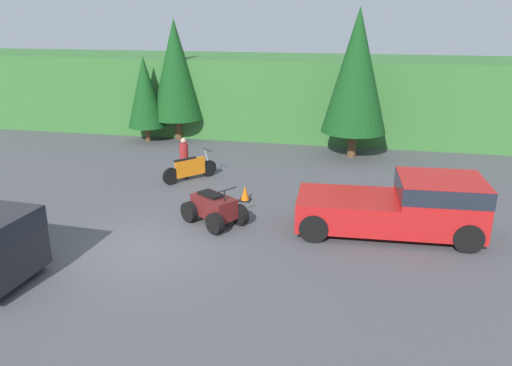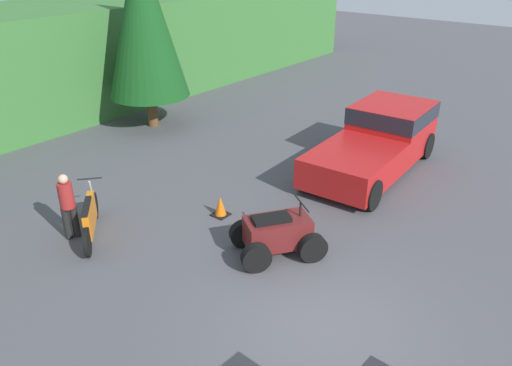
% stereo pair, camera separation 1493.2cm
% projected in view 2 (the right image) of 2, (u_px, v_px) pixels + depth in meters
% --- Properties ---
extents(ground_plane, '(80.00, 80.00, 0.00)m').
position_uv_depth(ground_plane, '(328.00, 333.00, 9.19)').
color(ground_plane, '#4C4C51').
extents(tree_mid_right, '(2.97, 2.97, 6.74)m').
position_uv_depth(tree_mid_right, '(143.00, 19.00, 17.64)').
color(tree_mid_right, brown).
rests_on(tree_mid_right, ground_plane).
extents(pickup_truck_red, '(5.54, 2.55, 1.82)m').
position_uv_depth(pickup_truck_red, '(379.00, 138.00, 15.48)').
color(pickup_truck_red, red).
rests_on(pickup_truck_red, ground_plane).
extents(dirt_bike, '(1.66, 1.94, 1.16)m').
position_uv_depth(dirt_bike, '(90.00, 218.00, 12.00)').
color(dirt_bike, black).
rests_on(dirt_bike, ground_plane).
extents(quad_atv, '(2.33, 2.14, 1.27)m').
position_uv_depth(quad_atv, '(277.00, 234.00, 11.30)').
color(quad_atv, black).
rests_on(quad_atv, ground_plane).
extents(rider_person, '(0.45, 0.45, 1.68)m').
position_uv_depth(rider_person, '(68.00, 204.00, 11.74)').
color(rider_person, black).
rests_on(rider_person, ground_plane).
extents(traffic_cone, '(0.42, 0.42, 0.55)m').
position_uv_depth(traffic_cone, '(220.00, 207.00, 12.99)').
color(traffic_cone, black).
rests_on(traffic_cone, ground_plane).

